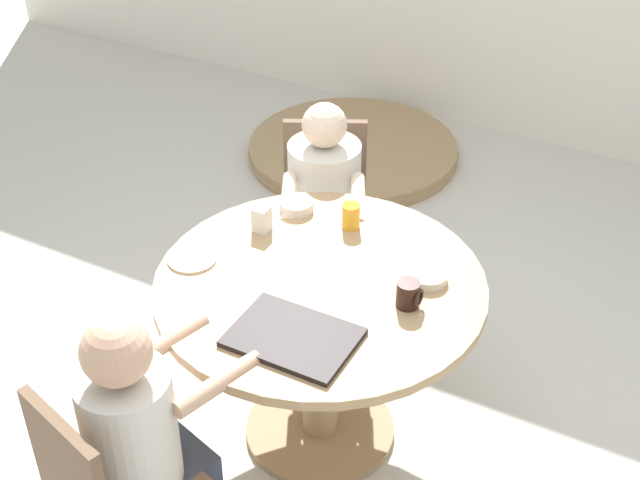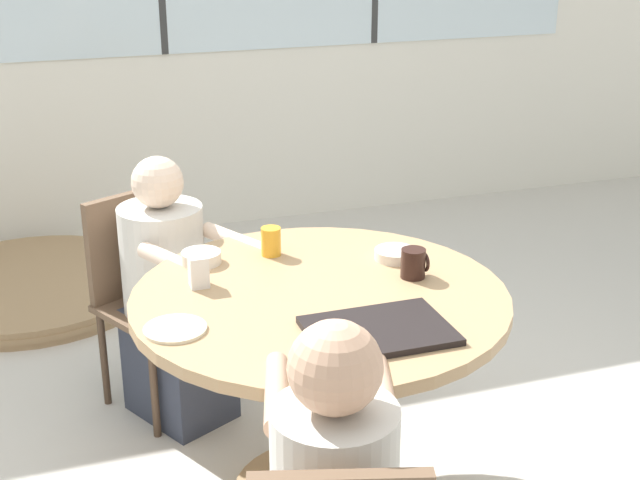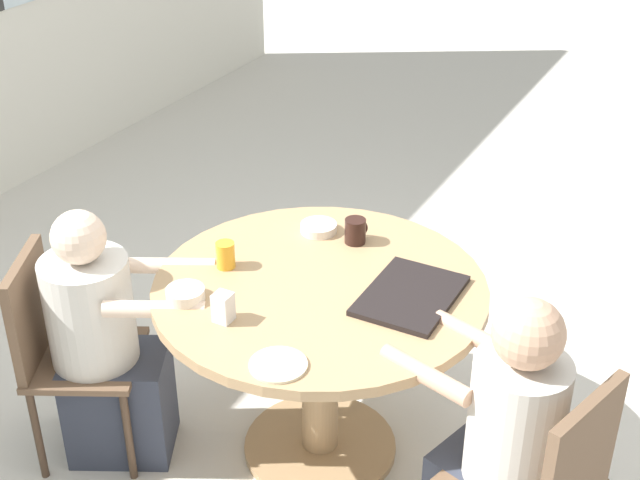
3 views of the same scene
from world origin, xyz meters
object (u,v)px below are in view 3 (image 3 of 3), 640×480
at_px(chair_for_woman_green_shirt, 59,341).
at_px(person_woman_green_shirt, 106,351).
at_px(person_man_blue_shirt, 502,455).
at_px(bowl_cereal, 319,228).
at_px(chair_for_man_blue_shirt, 548,478).
at_px(coffee_mug, 356,231).
at_px(milk_carton_small, 223,307).
at_px(juice_glass, 225,255).
at_px(bowl_white_shallow, 185,294).

relative_size(chair_for_woman_green_shirt, person_woman_green_shirt, 0.82).
xyz_separation_m(person_woman_green_shirt, person_man_blue_shirt, (0.13, -1.49, 0.03)).
distance_m(chair_for_woman_green_shirt, bowl_cereal, 1.07).
height_order(chair_for_man_blue_shirt, person_man_blue_shirt, person_man_blue_shirt).
bearing_deg(coffee_mug, person_woman_green_shirt, 135.13).
bearing_deg(milk_carton_small, bowl_cereal, 0.74).
height_order(coffee_mug, bowl_cereal, coffee_mug).
height_order(chair_for_man_blue_shirt, person_woman_green_shirt, person_woman_green_shirt).
distance_m(chair_for_man_blue_shirt, coffee_mug, 1.17).
bearing_deg(bowl_cereal, chair_for_woman_green_shirt, 138.76).
distance_m(person_man_blue_shirt, juice_glass, 1.19).
xyz_separation_m(coffee_mug, juice_glass, (-0.39, 0.34, 0.00)).
distance_m(person_man_blue_shirt, coffee_mug, 1.03).
distance_m(coffee_mug, bowl_white_shallow, 0.72).
height_order(chair_for_woman_green_shirt, chair_for_man_blue_shirt, same).
xyz_separation_m(chair_for_woman_green_shirt, bowl_cereal, (0.78, -0.68, 0.28)).
bearing_deg(person_man_blue_shirt, bowl_cereal, 75.96).
height_order(person_woman_green_shirt, bowl_white_shallow, person_woman_green_shirt).
xyz_separation_m(chair_for_man_blue_shirt, milk_carton_small, (-0.07, 1.11, 0.31)).
bearing_deg(milk_carton_small, person_man_blue_shirt, -82.79).
bearing_deg(coffee_mug, bowl_white_shallow, 151.68).
bearing_deg(chair_for_woman_green_shirt, chair_for_man_blue_shirt, 68.28).
distance_m(chair_for_man_blue_shirt, person_man_blue_shirt, 0.17).
bearing_deg(person_woman_green_shirt, bowl_white_shallow, 72.81).
distance_m(milk_carton_small, bowl_white_shallow, 0.20).
bearing_deg(chair_for_man_blue_shirt, bowl_white_shallow, 107.70).
bearing_deg(person_woman_green_shirt, chair_for_woman_green_shirt, -90.00).
bearing_deg(bowl_white_shallow, person_woman_green_shirt, 99.72).
bearing_deg(chair_for_woman_green_shirt, person_woman_green_shirt, 90.00).
height_order(coffee_mug, bowl_white_shallow, coffee_mug).
height_order(juice_glass, bowl_white_shallow, juice_glass).
bearing_deg(person_man_blue_shirt, juice_glass, 97.89).
xyz_separation_m(bowl_white_shallow, bowl_cereal, (0.64, -0.18, -0.00)).
distance_m(juice_glass, milk_carton_small, 0.34).
bearing_deg(chair_for_man_blue_shirt, person_woman_green_shirt, 109.53).
relative_size(person_woman_green_shirt, bowl_white_shallow, 7.79).
bearing_deg(bowl_white_shallow, juice_glass, -1.19).
bearing_deg(bowl_cereal, coffee_mug, -91.54).
height_order(milk_carton_small, bowl_white_shallow, milk_carton_small).
bearing_deg(person_woman_green_shirt, person_man_blue_shirt, 68.22).
relative_size(juice_glass, bowl_white_shallow, 0.74).
bearing_deg(juice_glass, coffee_mug, -40.88).
bearing_deg(chair_for_man_blue_shirt, bowl_cereal, 77.77).
relative_size(person_man_blue_shirt, coffee_mug, 11.11).
bearing_deg(person_man_blue_shirt, milk_carton_small, 113.73).
relative_size(person_woman_green_shirt, person_man_blue_shirt, 0.97).
bearing_deg(juice_glass, milk_carton_small, -147.90).
height_order(chair_for_man_blue_shirt, bowl_cereal, chair_for_man_blue_shirt).
distance_m(chair_for_woman_green_shirt, milk_carton_small, 0.76).
bearing_deg(juice_glass, person_man_blue_shirt, -98.63).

